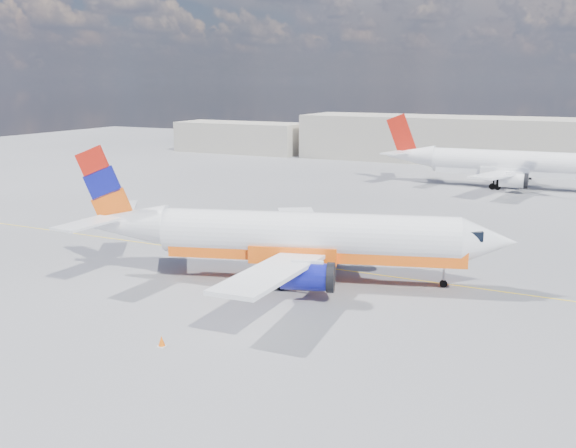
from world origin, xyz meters
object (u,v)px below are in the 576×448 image
at_px(main_jet, 295,237).
at_px(gse_tug, 416,249).
at_px(second_jet, 505,164).
at_px(traffic_cone, 162,341).

distance_m(main_jet, gse_tug, 11.46).
relative_size(main_jet, gse_tug, 10.09).
bearing_deg(main_jet, second_jet, 64.14).
bearing_deg(main_jet, gse_tug, 37.42).
distance_m(second_jet, traffic_cone, 64.72).
xyz_separation_m(second_jet, traffic_cone, (-8.98, -64.03, -2.95)).
height_order(second_jet, traffic_cone, second_jet).
bearing_deg(traffic_cone, second_jet, 82.02).
bearing_deg(gse_tug, main_jet, -142.90).
bearing_deg(second_jet, gse_tug, -94.26).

